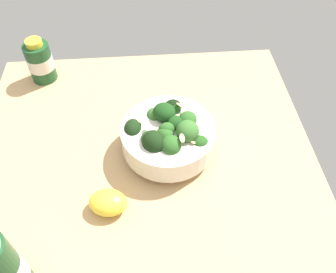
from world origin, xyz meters
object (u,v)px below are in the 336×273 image
(bottle_short, at_px, (40,61))
(bottle_tall, at_px, (1,268))
(lemon_wedge, at_px, (108,203))
(bowl_of_broccoli, at_px, (168,135))

(bottle_short, bearing_deg, bottle_tall, -176.94)
(lemon_wedge, distance_m, bottle_short, 0.39)
(bowl_of_broccoli, height_order, bottle_tall, bottle_tall)
(bottle_tall, relative_size, bottle_short, 1.39)
(lemon_wedge, relative_size, bottle_tall, 0.46)
(lemon_wedge, bearing_deg, bowl_of_broccoli, -42.92)
(lemon_wedge, height_order, bottle_tall, bottle_tall)
(lemon_wedge, distance_m, bottle_tall, 0.18)
(lemon_wedge, relative_size, bottle_short, 0.63)
(lemon_wedge, bearing_deg, bottle_short, 24.10)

